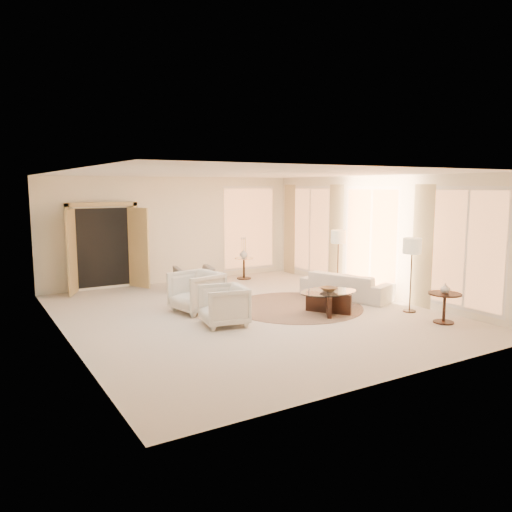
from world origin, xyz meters
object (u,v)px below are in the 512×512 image
sofa (346,285)px  accent_chair (194,275)px  end_table (444,303)px  floor_lamp_near (338,240)px  armchair_right (224,303)px  side_vase (244,253)px  armchair_left (196,290)px  coffee_table (328,299)px  side_table (244,266)px  bowl (329,289)px  end_vase (445,288)px  floor_lamp_far (412,249)px

sofa → accent_chair: 3.71m
end_table → floor_lamp_near: size_ratio=0.40×
sofa → armchair_right: armchair_right is taller
sofa → side_vase: bearing=-6.5°
armchair_left → accent_chair: (0.81, 1.97, -0.06)m
side_vase → armchair_right: bearing=-124.1°
coffee_table → side_table: bearing=84.5°
bowl → side_vase: 4.21m
accent_chair → floor_lamp_near: size_ratio=0.60×
armchair_right → coffee_table: size_ratio=0.64×
armchair_right → side_vase: size_ratio=3.26×
sofa → end_vase: 2.58m
armchair_left → floor_lamp_far: (3.75, -2.25, 0.84)m
sofa → accent_chair: accent_chair is taller
armchair_left → floor_lamp_near: (3.75, 0.02, 0.83)m
end_vase → floor_lamp_far: bearing=83.8°
side_table → bowl: side_table is taller
end_table → side_vase: (-1.01, 5.86, 0.32)m
armchair_left → armchair_right: size_ratio=1.12×
end_table → end_vase: end_vase is taller
end_table → bowl: end_table is taller
side_vase → sofa: bearing=-75.9°
end_table → accent_chair: bearing=118.9°
floor_lamp_near → armchair_left: bearing=-179.6°
coffee_table → bowl: 0.21m
floor_lamp_far → side_vase: floor_lamp_far is taller
accent_chair → end_table: accent_chair is taller
sofa → end_vase: end_vase is taller
accent_chair → end_table: 5.87m
end_table → floor_lamp_far: floor_lamp_far is taller
coffee_table → bowl: bowl is taller
coffee_table → accent_chair: bearing=112.3°
accent_chair → side_table: (1.83, 0.72, -0.03)m
armchair_left → floor_lamp_far: bearing=47.6°
sofa → coffee_table: sofa is taller
floor_lamp_far → end_vase: 1.12m
armchair_left → armchair_right: bearing=-10.2°
floor_lamp_far → end_table: bearing=-96.2°
accent_chair → floor_lamp_near: (2.94, -1.94, 0.89)m
sofa → end_table: bearing=163.3°
floor_lamp_near → floor_lamp_far: size_ratio=0.99×
sofa → side_table: size_ratio=3.45×
armchair_right → floor_lamp_near: (3.73, 1.19, 0.87)m
armchair_left → floor_lamp_far: 4.45m
end_table → bowl: size_ratio=1.86×
side_table → floor_lamp_near: floor_lamp_near is taller
coffee_table → floor_lamp_far: size_ratio=0.84×
armchair_right → armchair_left: bearing=-169.0°
accent_chair → floor_lamp_far: bearing=135.1°
bowl → end_vase: bearing=-49.8°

